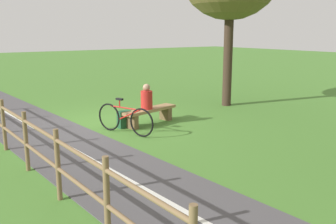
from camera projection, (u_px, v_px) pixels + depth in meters
The scene contains 8 objects.
ground_plane at pixel (107, 123), 10.61m from camera, with size 80.00×80.00×0.00m, color #477A2D.
paved_path at pixel (128, 180), 6.56m from camera, with size 2.20×36.00×0.02m, color #4C494C.
path_centre_line at pixel (128, 180), 6.55m from camera, with size 0.10×32.00×0.00m, color silver.
bench at pixel (150, 113), 10.50m from camera, with size 1.87×0.82×0.45m.
person_seated at pixel (147, 98), 10.33m from camera, with size 0.40×0.40×0.71m.
bicycle at pixel (125, 119), 9.49m from camera, with size 0.69×1.72×0.91m.
backpack at pixel (124, 119), 10.12m from camera, with size 0.35×0.27×0.47m.
fence_roadside at pixel (14, 128), 7.50m from camera, with size 0.62×11.05×1.15m.
Camera 1 is at (4.44, 9.46, 2.59)m, focal length 39.58 mm.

